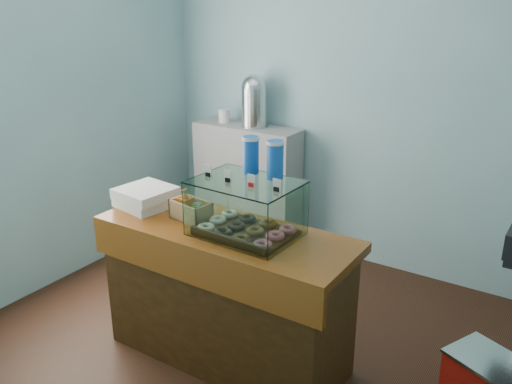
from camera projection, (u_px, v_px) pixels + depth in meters
The scene contains 8 objects.
ground at pixel (249, 336), 3.71m from camera, with size 3.50×3.50×0.00m, color black.
room_shell at pixel (252, 87), 3.12m from camera, with size 3.54×3.04×2.82m.
counter at pixel (226, 294), 3.35m from camera, with size 1.60×0.60×0.90m.
back_shelf at pixel (247, 184), 5.02m from camera, with size 1.00×0.32×1.10m, color gray.
display_case at pixel (250, 204), 3.10m from camera, with size 0.60×0.45×0.54m.
condiment_crate at pixel (190, 209), 3.32m from camera, with size 0.27×0.19×0.19m.
pastry_boxes at pixel (146, 197), 3.53m from camera, with size 0.37×0.38×0.13m.
coffee_urn at pixel (254, 100), 4.71m from camera, with size 0.25×0.25×0.46m.
Camera 1 is at (1.75, -2.61, 2.21)m, focal length 38.00 mm.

